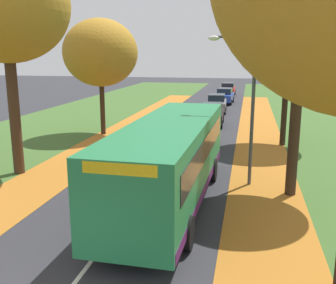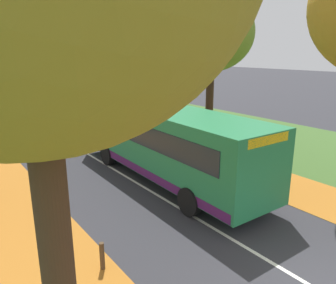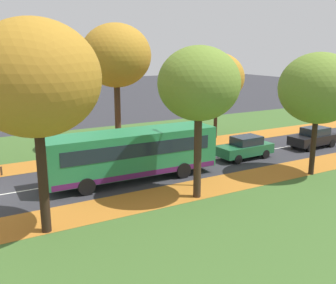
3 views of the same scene
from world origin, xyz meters
TOP-DOWN VIEW (x-y plane):
  - grass_verge_left at (-9.20, 20.00)m, footprint 12.00×90.00m
  - leaf_litter_left at (-4.60, 14.00)m, footprint 2.80×60.00m
  - grass_verge_right at (9.20, 20.00)m, footprint 12.00×90.00m
  - leaf_litter_right at (4.60, 14.00)m, footprint 2.80×60.00m
  - road_centre_line at (0.00, 20.00)m, footprint 0.12×80.00m
  - tree_left_near at (-6.16, 10.28)m, footprint 5.31×5.31m
  - tree_left_mid at (-5.57, 19.27)m, footprint 4.76×4.76m
  - tree_right_near at (5.54, 9.91)m, footprint 4.19×4.19m
  - tree_right_mid at (5.87, 18.36)m, footprint 4.76×4.76m
  - streetlamp_right at (3.67, 10.78)m, footprint 1.89×0.28m
  - bus at (1.22, 8.09)m, footprint 2.84×10.45m
  - car_green_lead at (0.95, 17.13)m, footprint 1.86×4.24m
  - car_black_following at (1.15, 24.06)m, footprint 1.88×4.25m
  - car_grey_third_in_line at (0.97, 30.71)m, footprint 1.90×4.26m
  - car_blue_fourth_in_line at (1.30, 37.18)m, footprint 1.93×4.27m
  - car_red_trailing at (1.21, 44.85)m, footprint 1.84×4.23m

SIDE VIEW (x-z plane):
  - road_centre_line at x=0.00m, z-range 0.00..0.01m
  - grass_verge_left at x=-9.20m, z-range 0.00..0.01m
  - grass_verge_right at x=9.20m, z-range 0.00..0.01m
  - leaf_litter_left at x=-4.60m, z-range 0.01..0.01m
  - leaf_litter_right at x=4.60m, z-range 0.01..0.01m
  - car_green_lead at x=0.95m, z-range 0.00..1.62m
  - car_black_following at x=1.15m, z-range 0.00..1.62m
  - car_grey_third_in_line at x=0.97m, z-range 0.00..1.62m
  - car_blue_fourth_in_line at x=1.30m, z-range 0.00..1.62m
  - car_red_trailing at x=1.21m, z-range 0.00..1.62m
  - bus at x=1.22m, z-range 0.21..3.19m
  - streetlamp_right at x=3.67m, z-range 0.74..6.74m
  - tree_left_mid at x=-5.57m, z-range 1.56..9.00m
  - tree_right_mid at x=5.87m, z-range 1.63..9.20m
  - tree_right_near at x=5.54m, z-range 2.04..9.97m
  - tree_left_near at x=-6.16m, z-range 2.39..12.01m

